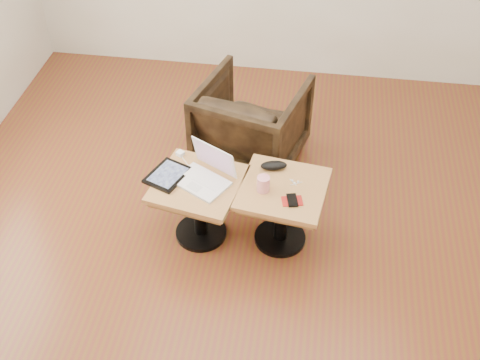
# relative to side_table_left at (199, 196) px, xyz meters

# --- Properties ---
(room_shell) EXTENTS (4.52, 4.52, 2.71)m
(room_shell) POSITION_rel_side_table_left_xyz_m (0.43, -0.18, 1.01)
(room_shell) COLOR maroon
(room_shell) RESTS_ON ground
(side_table_left) EXTENTS (0.59, 0.59, 0.46)m
(side_table_left) POSITION_rel_side_table_left_xyz_m (0.00, 0.00, 0.00)
(side_table_left) COLOR black
(side_table_left) RESTS_ON ground
(side_table_right) EXTENTS (0.57, 0.57, 0.46)m
(side_table_right) POSITION_rel_side_table_left_xyz_m (0.51, 0.03, 0.00)
(side_table_right) COLOR black
(side_table_right) RESTS_ON ground
(laptop) EXTENTS (0.40, 0.38, 0.22)m
(laptop) POSITION_rel_side_table_left_xyz_m (0.04, 0.03, 0.16)
(laptop) COLOR white
(laptop) RESTS_ON side_table_left
(tablet) EXTENTS (0.29, 0.32, 0.02)m
(tablet) POSITION_rel_side_table_left_xyz_m (-0.19, 0.02, 0.12)
(tablet) COLOR black
(tablet) RESTS_ON side_table_left
(charging_adapter) EXTENTS (0.06, 0.06, 0.03)m
(charging_adapter) POSITION_rel_side_table_left_xyz_m (-0.16, 0.23, 0.13)
(charging_adapter) COLOR white
(charging_adapter) RESTS_ON side_table_left
(glasses_case) EXTENTS (0.18, 0.11, 0.05)m
(glasses_case) POSITION_rel_side_table_left_xyz_m (0.44, 0.19, 0.14)
(glasses_case) COLOR black
(glasses_case) RESTS_ON side_table_right
(striped_cup) EXTENTS (0.10, 0.10, 0.10)m
(striped_cup) POSITION_rel_side_table_left_xyz_m (0.40, -0.01, 0.16)
(striped_cup) COLOR #F23B57
(striped_cup) RESTS_ON side_table_right
(earbuds_tangle) EXTENTS (0.07, 0.05, 0.01)m
(earbuds_tangle) POSITION_rel_side_table_left_xyz_m (0.58, 0.08, 0.12)
(earbuds_tangle) COLOR white
(earbuds_tangle) RESTS_ON side_table_right
(phone_on_sleeve) EXTENTS (0.14, 0.12, 0.01)m
(phone_on_sleeve) POSITION_rel_side_table_left_xyz_m (0.58, -0.08, 0.12)
(phone_on_sleeve) COLOR #A00C06
(phone_on_sleeve) RESTS_ON side_table_right
(armchair) EXTENTS (0.85, 0.87, 0.64)m
(armchair) POSITION_rel_side_table_left_xyz_m (0.22, 0.81, -0.02)
(armchair) COLOR black
(armchair) RESTS_ON ground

